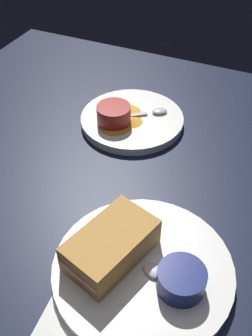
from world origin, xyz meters
TOP-DOWN VIEW (x-y plane):
  - ground_plane at (0.00, 0.00)cm, footprint 110.00×110.00cm
  - plate_sandwich_main at (-8.37, -6.57)cm, footprint 25.56×25.56cm
  - sandwich_half_near at (-8.45, -1.71)cm, footprint 14.73×11.08cm
  - ramekin_dark_sauce at (-9.18, -12.26)cm, footprint 6.56×6.56cm
  - spoon_by_dark_ramekin at (-8.48, -6.97)cm, footprint 2.77×9.96cm
  - plate_chips_companion at (24.09, 9.11)cm, footprint 21.26×21.26cm
  - ramekin_light_gravy at (20.90, 11.77)cm, footprint 6.83×6.83cm
  - spoon_by_gravy_ramekin at (26.92, 5.45)cm, footprint 7.22×8.71cm
  - plantain_chip_scatter at (22.13, 10.32)cm, footprint 13.04×8.92cm
  - paper_napkin_folded at (-19.76, -1.47)cm, footprint 11.65×9.80cm

SIDE VIEW (x-z plane):
  - ground_plane at x=0.00cm, z-range -3.00..0.00cm
  - paper_napkin_folded at x=-19.76cm, z-range 0.00..0.40cm
  - plate_sandwich_main at x=-8.37cm, z-range 0.00..1.60cm
  - plate_chips_companion at x=24.09cm, z-range 0.00..1.60cm
  - plantain_chip_scatter at x=22.13cm, z-range 1.60..2.20cm
  - spoon_by_dark_ramekin at x=-8.48cm, z-range 1.56..2.36cm
  - spoon_by_gravy_ramekin at x=26.92cm, z-range 1.56..2.36cm
  - ramekin_dark_sauce at x=-9.18cm, z-range 1.74..5.00cm
  - ramekin_light_gravy at x=20.90cm, z-range 1.74..5.43cm
  - sandwich_half_near at x=-8.45cm, z-range 1.60..6.40cm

